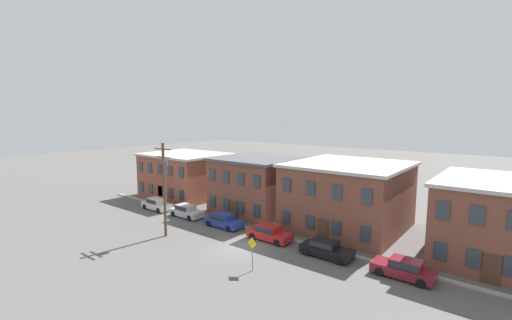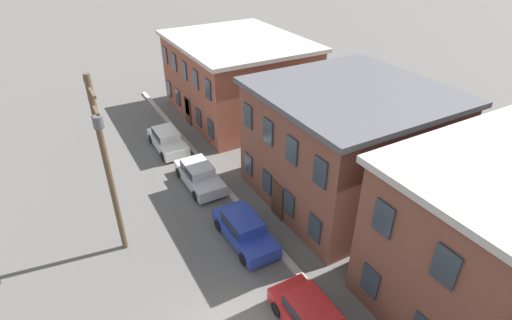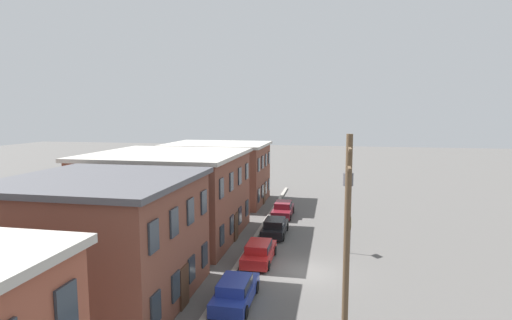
# 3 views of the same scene
# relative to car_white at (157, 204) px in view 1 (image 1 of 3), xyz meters

# --- Properties ---
(ground_plane) EXTENTS (200.00, 200.00, 0.00)m
(ground_plane) POSITION_rel_car_white_xyz_m (16.48, -3.08, -0.75)
(ground_plane) COLOR #565451
(kerb_strip) EXTENTS (56.00, 0.36, 0.16)m
(kerb_strip) POSITION_rel_car_white_xyz_m (16.48, 1.42, -0.67)
(kerb_strip) COLOR #9E998E
(kerb_strip) RESTS_ON ground_plane
(apartment_corner) EXTENTS (11.96, 9.65, 6.37)m
(apartment_corner) POSITION_rel_car_white_xyz_m (-3.12, 7.48, 2.45)
(apartment_corner) COLOR brown
(apartment_corner) RESTS_ON ground_plane
(apartment_midblock) EXTENTS (9.56, 9.58, 6.82)m
(apartment_midblock) POSITION_rel_car_white_xyz_m (10.62, 7.45, 2.67)
(apartment_midblock) COLOR brown
(apartment_midblock) RESTS_ON ground_plane
(apartment_far) EXTENTS (11.44, 11.77, 6.98)m
(apartment_far) POSITION_rel_car_white_xyz_m (21.97, 8.55, 2.75)
(apartment_far) COLOR brown
(apartment_far) RESTS_ON ground_plane
(apartment_annex) EXTENTS (9.30, 11.14, 6.76)m
(apartment_annex) POSITION_rel_car_white_xyz_m (35.20, 8.23, 2.65)
(apartment_annex) COLOR brown
(apartment_annex) RESTS_ON ground_plane
(car_white) EXTENTS (4.40, 1.92, 1.43)m
(car_white) POSITION_rel_car_white_xyz_m (0.00, 0.00, 0.00)
(car_white) COLOR silver
(car_white) RESTS_ON ground_plane
(car_silver) EXTENTS (4.40, 1.92, 1.43)m
(car_silver) POSITION_rel_car_white_xyz_m (5.47, 0.23, 0.00)
(car_silver) COLOR #B7B7BC
(car_silver) RESTS_ON ground_plane
(car_blue) EXTENTS (4.40, 1.92, 1.43)m
(car_blue) POSITION_rel_car_white_xyz_m (11.45, 0.32, 0.00)
(car_blue) COLOR #233899
(car_blue) RESTS_ON ground_plane
(car_red) EXTENTS (4.40, 1.92, 1.43)m
(car_red) POSITION_rel_car_white_xyz_m (17.65, 0.19, 0.00)
(car_red) COLOR #B21E1E
(car_red) RESTS_ON ground_plane
(car_black) EXTENTS (4.40, 1.92, 1.43)m
(car_black) POSITION_rel_car_white_xyz_m (23.78, -0.01, 0.00)
(car_black) COLOR black
(car_black) RESTS_ON ground_plane
(car_maroon) EXTENTS (4.40, 1.92, 1.43)m
(car_maroon) POSITION_rel_car_white_xyz_m (30.07, 0.09, 0.00)
(car_maroon) COLOR maroon
(car_maroon) RESTS_ON ground_plane
(caution_sign) EXTENTS (1.03, 0.08, 2.74)m
(caution_sign) POSITION_rel_car_white_xyz_m (20.59, -6.01, 1.10)
(caution_sign) COLOR slate
(caution_sign) RESTS_ON ground_plane
(utility_pole) EXTENTS (2.40, 0.44, 9.31)m
(utility_pole) POSITION_rel_car_white_xyz_m (8.96, -5.32, 4.48)
(utility_pole) COLOR brown
(utility_pole) RESTS_ON ground_plane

